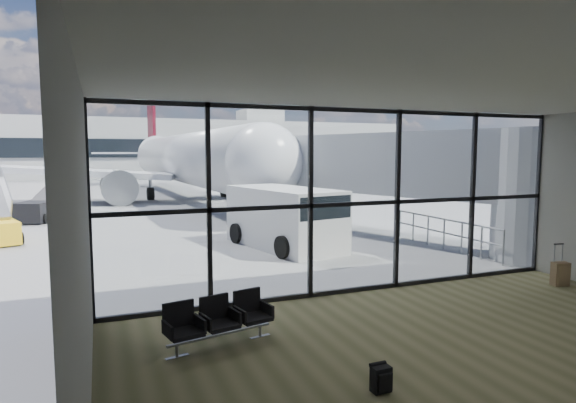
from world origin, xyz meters
TOP-DOWN VIEW (x-y plane):
  - ground at (0.00, 40.00)m, footprint 220.00×220.00m
  - lounge_shell at (0.00, -4.80)m, footprint 12.02×8.01m
  - glass_curtain_wall at (0.00, 0.00)m, footprint 12.10×0.12m
  - jet_bridge at (4.90, 7.07)m, footprint 8.00×16.50m
  - apron_railing at (5.60, 3.50)m, footprint 0.06×5.46m
  - far_terminal at (-0.59, 61.97)m, footprint 80.00×12.20m
  - tree_5 at (-15.00, 72.00)m, footprint 6.27×6.27m
  - seating_row at (-3.90, -1.99)m, footprint 1.98×0.94m
  - backpack at (-2.12, -4.55)m, footprint 0.28×0.26m
  - suitcase at (5.20, -1.51)m, footprint 0.45×0.36m
  - airliner at (0.45, 26.92)m, footprint 32.14×37.24m
  - service_van at (0.48, 5.86)m, footprint 3.21×5.31m
  - belt_loader at (-8.55, 16.83)m, footprint 2.48×4.05m
  - traffic_cone_a at (0.75, 9.48)m, footprint 0.45×0.45m
  - traffic_cone_b at (4.00, 10.50)m, footprint 0.40×0.40m

SIDE VIEW (x-z plane):
  - ground at x=0.00m, z-range 0.00..0.00m
  - backpack at x=-2.12m, z-range -0.01..0.41m
  - traffic_cone_b at x=4.00m, z-range -0.01..0.56m
  - traffic_cone_a at x=0.75m, z-range -0.02..0.62m
  - suitcase at x=5.20m, z-range -0.22..0.88m
  - seating_row at x=-3.90m, z-range 0.05..0.93m
  - belt_loader at x=-8.55m, z-range -0.29..1.48m
  - apron_railing at x=5.60m, z-range 0.16..1.27m
  - service_van at x=0.48m, z-range 0.03..2.19m
  - glass_curtain_wall at x=0.00m, z-range 0.00..4.50m
  - lounge_shell at x=0.00m, z-range 0.40..4.91m
  - jet_bridge at x=4.90m, z-range 0.59..4.92m
  - airliner at x=0.45m, z-range -1.87..7.72m
  - far_terminal at x=-0.59m, z-range -1.29..9.71m
  - tree_5 at x=-15.00m, z-range 1.36..10.39m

